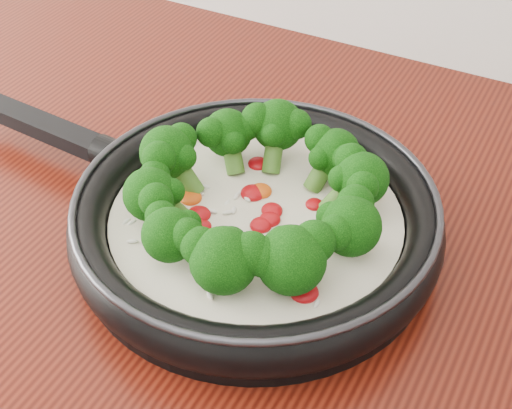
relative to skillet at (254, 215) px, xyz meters
The scene contains 1 object.
skillet is the anchor object (origin of this frame).
Camera 1 is at (0.15, 0.62, 1.39)m, focal length 51.58 mm.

